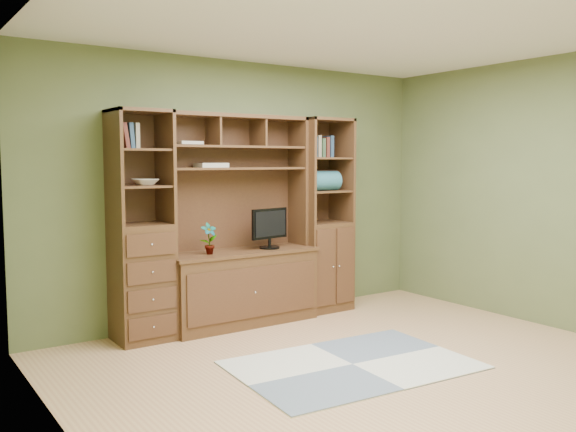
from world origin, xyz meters
TOP-DOWN VIEW (x-y plane):
  - room at (0.00, 0.00)m, footprint 4.60×4.10m
  - center_hutch at (-0.17, 1.73)m, footprint 1.54×0.53m
  - left_tower at (-1.17, 1.77)m, footprint 0.50×0.45m
  - right_tower at (0.86, 1.77)m, footprint 0.55×0.45m
  - rug at (-0.07, 0.17)m, footprint 1.92×1.36m
  - monitor at (0.13, 1.70)m, footprint 0.48×0.28m
  - orchid at (-0.54, 1.70)m, footprint 0.16×0.11m
  - magazines at (-0.44, 1.82)m, footprint 0.28×0.20m
  - bowl at (-1.12, 1.77)m, footprint 0.23×0.23m
  - blanket_teal at (0.82, 1.73)m, footprint 0.36×0.21m
  - blanket_red at (0.97, 1.85)m, footprint 0.39×0.22m

SIDE VIEW (x-z plane):
  - rug at x=-0.07m, z-range 0.00..0.01m
  - orchid at x=-0.54m, z-range 0.73..1.03m
  - monitor at x=0.13m, z-range 0.73..1.28m
  - center_hutch at x=-0.17m, z-range 0.00..2.05m
  - left_tower at x=-1.17m, z-range 0.00..2.05m
  - right_tower at x=0.86m, z-range 0.00..2.05m
  - room at x=0.00m, z-range -0.02..2.62m
  - blanket_teal at x=0.82m, z-range 1.29..1.50m
  - blanket_red at x=0.97m, z-range 1.29..1.51m
  - bowl at x=-1.12m, z-range 1.39..1.45m
  - magazines at x=-0.44m, z-range 1.54..1.58m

